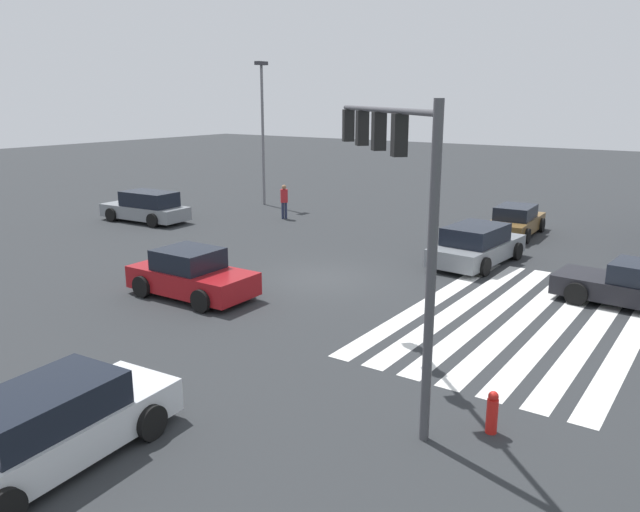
{
  "coord_description": "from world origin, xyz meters",
  "views": [
    {
      "loc": [
        -17.43,
        -12.04,
        6.23
      ],
      "look_at": [
        0.0,
        0.0,
        0.83
      ],
      "focal_mm": 35.0,
      "sensor_mm": 36.0,
      "label": 1
    }
  ],
  "objects_px": {
    "car_1": "(146,207)",
    "car_6": "(48,428)",
    "car_3": "(638,287)",
    "traffic_signal_mast": "(390,170)",
    "car_0": "(477,245)",
    "car_5": "(191,275)",
    "street_light_pole_a": "(263,121)",
    "car_2": "(515,221)",
    "pedestrian": "(284,200)",
    "fire_hydrant": "(492,412)"
  },
  "relations": [
    {
      "from": "car_6",
      "to": "fire_hydrant",
      "type": "bearing_deg",
      "value": -52.06
    },
    {
      "from": "car_0",
      "to": "car_3",
      "type": "relative_size",
      "value": 1.06
    },
    {
      "from": "car_6",
      "to": "street_light_pole_a",
      "type": "height_order",
      "value": "street_light_pole_a"
    },
    {
      "from": "car_1",
      "to": "car_3",
      "type": "height_order",
      "value": "car_1"
    },
    {
      "from": "car_0",
      "to": "fire_hydrant",
      "type": "relative_size",
      "value": 5.74
    },
    {
      "from": "car_1",
      "to": "car_5",
      "type": "distance_m",
      "value": 13.36
    },
    {
      "from": "car_0",
      "to": "street_light_pole_a",
      "type": "xyz_separation_m",
      "value": [
        5.97,
        15.51,
        4.19
      ]
    },
    {
      "from": "traffic_signal_mast",
      "to": "car_0",
      "type": "bearing_deg",
      "value": -34.67
    },
    {
      "from": "car_3",
      "to": "fire_hydrant",
      "type": "distance_m",
      "value": 9.77
    },
    {
      "from": "car_3",
      "to": "fire_hydrant",
      "type": "height_order",
      "value": "car_3"
    },
    {
      "from": "car_3",
      "to": "car_5",
      "type": "height_order",
      "value": "car_5"
    },
    {
      "from": "car_1",
      "to": "car_6",
      "type": "distance_m",
      "value": 22.39
    },
    {
      "from": "car_6",
      "to": "car_3",
      "type": "bearing_deg",
      "value": -29.22
    },
    {
      "from": "car_1",
      "to": "car_2",
      "type": "relative_size",
      "value": 1.06
    },
    {
      "from": "traffic_signal_mast",
      "to": "pedestrian",
      "type": "height_order",
      "value": "traffic_signal_mast"
    },
    {
      "from": "car_6",
      "to": "street_light_pole_a",
      "type": "distance_m",
      "value": 27.68
    },
    {
      "from": "car_0",
      "to": "car_2",
      "type": "height_order",
      "value": "car_0"
    },
    {
      "from": "car_0",
      "to": "car_1",
      "type": "height_order",
      "value": "car_1"
    },
    {
      "from": "car_6",
      "to": "pedestrian",
      "type": "bearing_deg",
      "value": 23.27
    },
    {
      "from": "traffic_signal_mast",
      "to": "fire_hydrant",
      "type": "xyz_separation_m",
      "value": [
        -0.97,
        -2.87,
        -4.33
      ]
    },
    {
      "from": "traffic_signal_mast",
      "to": "car_1",
      "type": "relative_size",
      "value": 1.27
    },
    {
      "from": "car_5",
      "to": "street_light_pole_a",
      "type": "bearing_deg",
      "value": 121.17
    },
    {
      "from": "car_6",
      "to": "street_light_pole_a",
      "type": "relative_size",
      "value": 0.6
    },
    {
      "from": "car_3",
      "to": "car_0",
      "type": "bearing_deg",
      "value": -16.16
    },
    {
      "from": "street_light_pole_a",
      "to": "car_0",
      "type": "bearing_deg",
      "value": -111.06
    },
    {
      "from": "traffic_signal_mast",
      "to": "car_6",
      "type": "distance_m",
      "value": 8.16
    },
    {
      "from": "car_3",
      "to": "fire_hydrant",
      "type": "relative_size",
      "value": 5.42
    },
    {
      "from": "car_3",
      "to": "pedestrian",
      "type": "bearing_deg",
      "value": -12.55
    },
    {
      "from": "car_6",
      "to": "traffic_signal_mast",
      "type": "bearing_deg",
      "value": -30.07
    },
    {
      "from": "car_6",
      "to": "car_0",
      "type": "bearing_deg",
      "value": -7.94
    },
    {
      "from": "car_0",
      "to": "car_5",
      "type": "height_order",
      "value": "car_5"
    },
    {
      "from": "car_2",
      "to": "fire_hydrant",
      "type": "bearing_deg",
      "value": -166.55
    },
    {
      "from": "car_5",
      "to": "fire_hydrant",
      "type": "relative_size",
      "value": 4.92
    },
    {
      "from": "traffic_signal_mast",
      "to": "car_2",
      "type": "distance_m",
      "value": 17.47
    },
    {
      "from": "car_1",
      "to": "car_3",
      "type": "bearing_deg",
      "value": 175.3
    },
    {
      "from": "car_2",
      "to": "car_6",
      "type": "distance_m",
      "value": 23.21
    },
    {
      "from": "car_5",
      "to": "fire_hydrant",
      "type": "xyz_separation_m",
      "value": [
        -2.75,
        -10.89,
        -0.28
      ]
    },
    {
      "from": "car_1",
      "to": "car_5",
      "type": "height_order",
      "value": "car_1"
    },
    {
      "from": "car_0",
      "to": "car_6",
      "type": "height_order",
      "value": "car_0"
    },
    {
      "from": "car_6",
      "to": "pedestrian",
      "type": "xyz_separation_m",
      "value": [
        20.34,
        10.64,
        0.32
      ]
    },
    {
      "from": "car_2",
      "to": "street_light_pole_a",
      "type": "bearing_deg",
      "value": 86.79
    },
    {
      "from": "car_1",
      "to": "car_2",
      "type": "bearing_deg",
      "value": -159.04
    },
    {
      "from": "car_1",
      "to": "fire_hydrant",
      "type": "bearing_deg",
      "value": 151.6
    },
    {
      "from": "car_5",
      "to": "pedestrian",
      "type": "relative_size",
      "value": 2.34
    },
    {
      "from": "car_0",
      "to": "car_1",
      "type": "bearing_deg",
      "value": 99.66
    },
    {
      "from": "pedestrian",
      "to": "street_light_pole_a",
      "type": "distance_m",
      "value": 6.16
    },
    {
      "from": "car_1",
      "to": "fire_hydrant",
      "type": "height_order",
      "value": "car_1"
    },
    {
      "from": "car_5",
      "to": "pedestrian",
      "type": "bearing_deg",
      "value": 114.1
    },
    {
      "from": "car_3",
      "to": "car_6",
      "type": "height_order",
      "value": "car_6"
    },
    {
      "from": "fire_hydrant",
      "to": "traffic_signal_mast",
      "type": "bearing_deg",
      "value": 71.29
    }
  ]
}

